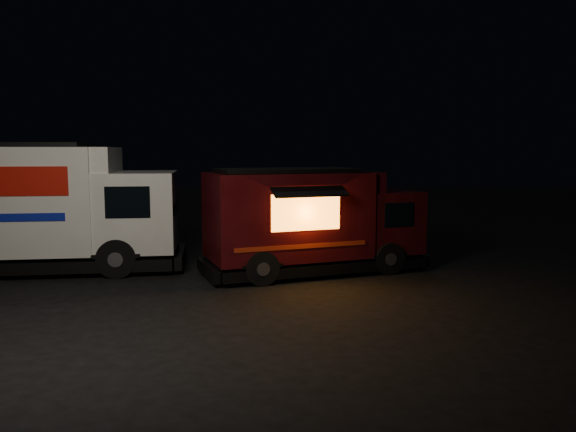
# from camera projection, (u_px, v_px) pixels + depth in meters

# --- Properties ---
(ground) EXTENTS (80.00, 80.00, 0.00)m
(ground) POSITION_uv_depth(u_px,v_px,m) (195.00, 301.00, 12.48)
(ground) COLOR black
(ground) RESTS_ON ground
(white_truck) EXTENTS (8.04, 3.37, 3.55)m
(white_truck) POSITION_uv_depth(u_px,v_px,m) (39.00, 207.00, 15.46)
(white_truck) COLOR white
(white_truck) RESTS_ON ground
(red_truck) EXTENTS (6.55, 4.06, 2.86)m
(red_truck) POSITION_uv_depth(u_px,v_px,m) (315.00, 220.00, 15.37)
(red_truck) COLOR #3D0B0E
(red_truck) RESTS_ON ground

